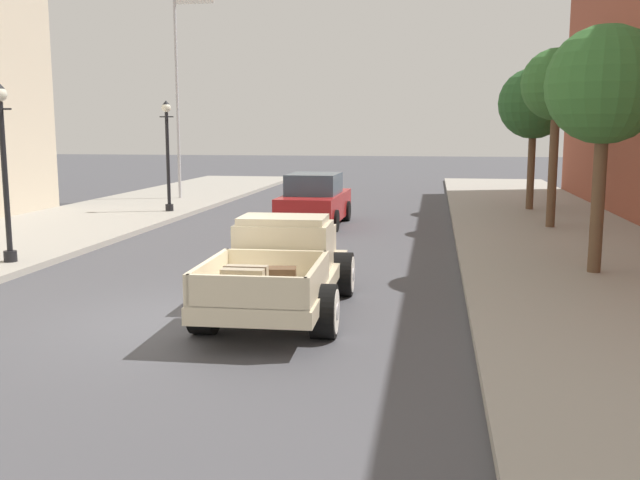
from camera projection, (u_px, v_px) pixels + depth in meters
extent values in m
plane|color=#47474C|center=(184.00, 320.00, 11.34)|extent=(140.00, 140.00, 0.00)
cube|color=beige|center=(281.00, 281.00, 11.75)|extent=(1.89, 4.95, 0.24)
cube|color=beige|center=(284.00, 246.00, 12.01)|extent=(1.59, 1.14, 0.80)
cube|color=beige|center=(283.00, 220.00, 11.89)|extent=(1.46, 0.97, 0.12)
cube|color=#3D4C5B|center=(290.00, 232.00, 12.54)|extent=(1.33, 0.08, 0.44)
cube|color=beige|center=(297.00, 242.00, 13.31)|extent=(1.36, 1.54, 0.52)
cube|color=silver|center=(303.00, 237.00, 14.09)|extent=(0.68, 0.12, 0.47)
cube|color=beige|center=(263.00, 291.00, 10.36)|extent=(1.75, 2.14, 0.04)
cube|color=beige|center=(208.00, 275.00, 10.43)|extent=(0.14, 2.10, 0.44)
cube|color=beige|center=(318.00, 278.00, 10.22)|extent=(0.14, 2.10, 0.44)
cube|color=beige|center=(246.00, 292.00, 9.33)|extent=(1.62, 0.12, 0.44)
cube|color=beige|center=(276.00, 264.00, 11.31)|extent=(1.62, 0.12, 0.44)
cylinder|color=black|center=(247.00, 272.00, 13.21)|extent=(0.38, 0.81, 0.80)
cylinder|color=silver|center=(237.00, 271.00, 13.23)|extent=(0.03, 0.66, 0.66)
cylinder|color=silver|center=(237.00, 271.00, 13.23)|extent=(0.03, 0.24, 0.24)
cylinder|color=black|center=(343.00, 274.00, 12.97)|extent=(0.38, 0.81, 0.80)
cylinder|color=silver|center=(353.00, 274.00, 12.95)|extent=(0.03, 0.66, 0.66)
cylinder|color=silver|center=(353.00, 274.00, 12.95)|extent=(0.03, 0.24, 0.24)
cylinder|color=black|center=(205.00, 307.00, 10.57)|extent=(0.38, 0.81, 0.80)
cylinder|color=silver|center=(193.00, 307.00, 10.59)|extent=(0.03, 0.66, 0.66)
cylinder|color=silver|center=(192.00, 307.00, 10.59)|extent=(0.03, 0.24, 0.24)
cylinder|color=black|center=(324.00, 311.00, 10.33)|extent=(0.38, 0.81, 0.80)
cylinder|color=silver|center=(337.00, 312.00, 10.31)|extent=(0.03, 0.66, 0.66)
cylinder|color=silver|center=(337.00, 312.00, 10.31)|extent=(0.03, 0.24, 0.24)
cube|color=gray|center=(245.00, 281.00, 10.00)|extent=(0.61, 0.46, 0.40)
cube|color=#3D2D1E|center=(245.00, 281.00, 10.00)|extent=(0.62, 0.07, 0.42)
cube|color=brown|center=(281.00, 277.00, 10.60)|extent=(0.48, 0.38, 0.28)
cube|color=#AD1E1E|center=(315.00, 206.00, 22.41)|extent=(1.79, 4.33, 0.80)
cube|color=#384C5B|center=(314.00, 184.00, 22.15)|extent=(1.55, 2.03, 0.64)
cylinder|color=black|center=(298.00, 210.00, 23.85)|extent=(0.23, 0.66, 0.66)
cylinder|color=black|center=(346.00, 211.00, 23.56)|extent=(0.23, 0.66, 0.66)
cylinder|color=black|center=(280.00, 220.00, 21.34)|extent=(0.23, 0.66, 0.66)
cylinder|color=black|center=(334.00, 221.00, 21.06)|extent=(0.23, 0.66, 0.66)
cylinder|color=black|center=(10.00, 256.00, 15.53)|extent=(0.28, 0.28, 0.24)
cylinder|color=black|center=(5.00, 178.00, 15.26)|extent=(0.12, 0.12, 3.20)
cylinder|color=black|center=(0.00, 109.00, 15.04)|extent=(0.50, 0.04, 0.04)
cylinder|color=black|center=(169.00, 208.00, 25.14)|extent=(0.28, 0.28, 0.24)
cylinder|color=black|center=(168.00, 159.00, 24.87)|extent=(0.12, 0.12, 3.20)
cylinder|color=black|center=(166.00, 117.00, 24.65)|extent=(0.50, 0.04, 0.04)
sphere|color=silver|center=(166.00, 108.00, 24.60)|extent=(0.32, 0.32, 0.32)
cone|color=black|center=(166.00, 102.00, 24.57)|extent=(0.24, 0.24, 0.14)
cylinder|color=#B2B2B7|center=(177.00, 89.00, 29.22)|extent=(0.12, 0.12, 9.00)
cylinder|color=brown|center=(598.00, 202.00, 14.21)|extent=(0.26, 0.26, 2.86)
sphere|color=#33662D|center=(605.00, 85.00, 13.85)|extent=(2.32, 2.32, 2.32)
cylinder|color=brown|center=(553.00, 170.00, 20.82)|extent=(0.26, 0.26, 3.37)
sphere|color=#33662D|center=(557.00, 84.00, 20.44)|extent=(2.07, 2.07, 2.07)
cylinder|color=brown|center=(531.00, 170.00, 25.53)|extent=(0.26, 0.26, 2.84)
sphere|color=#285628|center=(534.00, 103.00, 25.16)|extent=(2.50, 2.50, 2.50)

